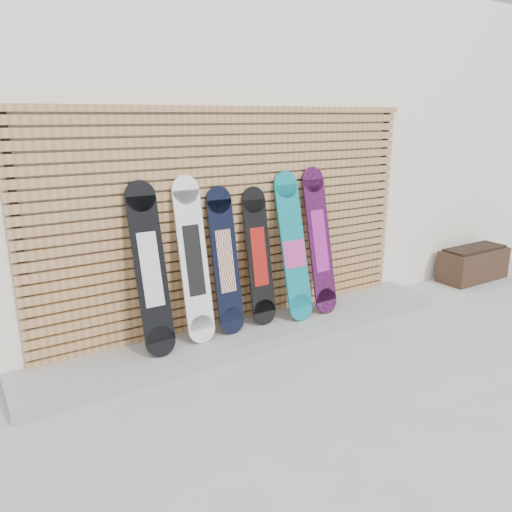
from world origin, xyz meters
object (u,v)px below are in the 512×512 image
object	(u,v)px
snowboard_4	(293,248)
snowboard_5	(320,241)
planter_box	(473,264)
snowboard_2	(225,261)
snowboard_1	(194,260)
snowboard_0	(150,269)
snowboard_3	(259,257)

from	to	relation	value
snowboard_4	snowboard_5	xyz separation A→B (m)	(0.36, 0.01, 0.02)
planter_box	snowboard_2	size ratio (longest dim) A/B	0.72
planter_box	snowboard_5	distance (m)	2.78
snowboard_2	snowboard_4	xyz separation A→B (m)	(0.78, -0.05, 0.04)
snowboard_2	planter_box	bearing A→B (deg)	-1.38
planter_box	snowboard_1	world-z (taller)	snowboard_1
planter_box	snowboard_0	size ratio (longest dim) A/B	0.66
snowboard_0	snowboard_2	size ratio (longest dim) A/B	1.08
snowboard_4	snowboard_5	bearing A→B (deg)	1.94
snowboard_1	snowboard_3	xyz separation A→B (m)	(0.74, 0.02, -0.08)
snowboard_3	snowboard_5	distance (m)	0.75
snowboard_2	snowboard_5	size ratio (longest dim) A/B	0.92
snowboard_4	snowboard_5	size ratio (longest dim) A/B	0.99
planter_box	snowboard_4	size ratio (longest dim) A/B	0.67
snowboard_1	snowboard_2	distance (m)	0.35
snowboard_3	snowboard_5	world-z (taller)	snowboard_5
planter_box	snowboard_0	distance (m)	4.66
snowboard_3	snowboard_5	size ratio (longest dim) A/B	0.90
snowboard_2	snowboard_3	xyz separation A→B (m)	(0.39, 0.01, -0.02)
snowboard_2	snowboard_4	world-z (taller)	snowboard_4
snowboard_1	snowboard_4	bearing A→B (deg)	-1.96
snowboard_0	snowboard_1	distance (m)	0.44
snowboard_1	snowboard_2	bearing A→B (deg)	2.27
planter_box	snowboard_1	size ratio (longest dim) A/B	0.66
snowboard_4	snowboard_5	world-z (taller)	snowboard_5
snowboard_2	snowboard_3	distance (m)	0.40
snowboard_3	snowboard_4	size ratio (longest dim) A/B	0.91
snowboard_5	snowboard_1	bearing A→B (deg)	178.98
snowboard_2	snowboard_4	distance (m)	0.78
snowboard_5	planter_box	bearing A→B (deg)	-1.12
snowboard_5	snowboard_4	bearing A→B (deg)	-178.06
snowboard_0	planter_box	bearing A→B (deg)	-0.60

